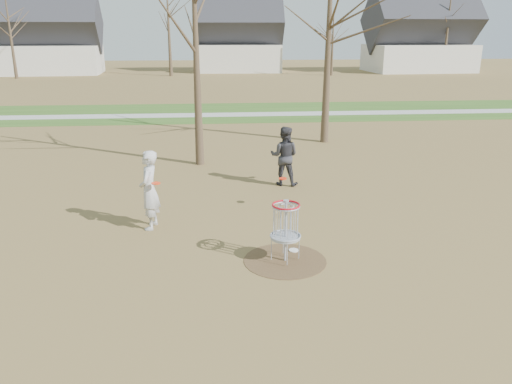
# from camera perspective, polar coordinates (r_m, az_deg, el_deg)

# --- Properties ---
(ground) EXTENTS (160.00, 160.00, 0.00)m
(ground) POSITION_cam_1_polar(r_m,az_deg,el_deg) (10.93, 3.33, -7.85)
(ground) COLOR brown
(ground) RESTS_ON ground
(green_band) EXTENTS (160.00, 8.00, 0.01)m
(green_band) POSITION_cam_1_polar(r_m,az_deg,el_deg) (31.14, -2.23, 9.12)
(green_band) COLOR #2D5119
(green_band) RESTS_ON ground
(footpath) EXTENTS (160.00, 1.50, 0.01)m
(footpath) POSITION_cam_1_polar(r_m,az_deg,el_deg) (30.15, -2.13, 8.85)
(footpath) COLOR #9E9E99
(footpath) RESTS_ON green_band
(dirt_circle) EXTENTS (1.80, 1.80, 0.01)m
(dirt_circle) POSITION_cam_1_polar(r_m,az_deg,el_deg) (10.93, 3.33, -7.82)
(dirt_circle) COLOR #47331E
(dirt_circle) RESTS_ON ground
(player_standing) EXTENTS (0.57, 0.79, 1.99)m
(player_standing) POSITION_cam_1_polar(r_m,az_deg,el_deg) (12.61, -12.11, 0.20)
(player_standing) COLOR #B8B8B8
(player_standing) RESTS_ON ground
(player_throwing) EXTENTS (1.09, 0.96, 1.90)m
(player_throwing) POSITION_cam_1_polar(r_m,az_deg,el_deg) (15.98, 3.26, 4.13)
(player_throwing) COLOR #2D2D31
(player_throwing) RESTS_ON ground
(disc_grounded) EXTENTS (0.22, 0.22, 0.02)m
(disc_grounded) POSITION_cam_1_polar(r_m,az_deg,el_deg) (11.39, 4.32, -6.65)
(disc_grounded) COLOR white
(disc_grounded) RESTS_ON dirt_circle
(discs_in_play) EXTENTS (3.50, 1.62, 0.40)m
(discs_in_play) POSITION_cam_1_polar(r_m,az_deg,el_deg) (12.90, -3.39, 1.31)
(discs_in_play) COLOR #F62A0C
(discs_in_play) RESTS_ON ground
(disc_golf_basket) EXTENTS (0.64, 0.64, 1.35)m
(disc_golf_basket) POSITION_cam_1_polar(r_m,az_deg,el_deg) (10.57, 3.41, -3.38)
(disc_golf_basket) COLOR #9EA3AD
(disc_golf_basket) RESTS_ON ground
(bare_trees) EXTENTS (52.62, 44.98, 9.00)m
(bare_trees) POSITION_cam_1_polar(r_m,az_deg,el_deg) (45.65, -0.93, 18.63)
(bare_trees) COLOR #382B1E
(bare_trees) RESTS_ON ground
(houses_row) EXTENTS (56.51, 10.01, 7.26)m
(houses_row) POSITION_cam_1_polar(r_m,az_deg,el_deg) (62.58, 0.35, 16.76)
(houses_row) COLOR silver
(houses_row) RESTS_ON ground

